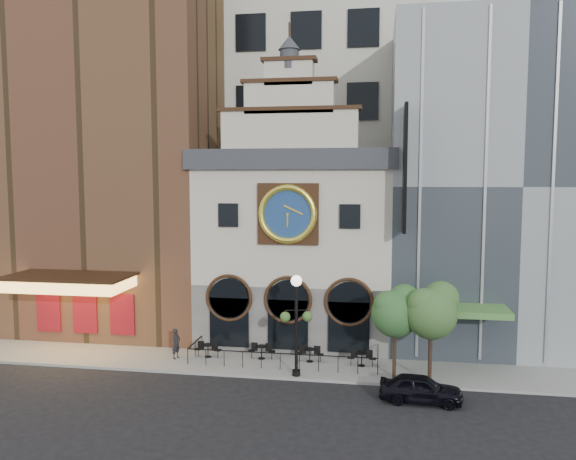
# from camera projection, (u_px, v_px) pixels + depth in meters

# --- Properties ---
(ground) EXTENTS (120.00, 120.00, 0.00)m
(ground) POSITION_uv_depth(u_px,v_px,m) (276.00, 380.00, 29.67)
(ground) COLOR black
(ground) RESTS_ON ground
(sidewalk) EXTENTS (44.00, 5.00, 0.15)m
(sidewalk) POSITION_uv_depth(u_px,v_px,m) (284.00, 363.00, 32.12)
(sidewalk) COLOR gray
(sidewalk) RESTS_ON ground
(clock_building) EXTENTS (12.60, 8.78, 18.65)m
(clock_building) POSITION_uv_depth(u_px,v_px,m) (298.00, 239.00, 36.74)
(clock_building) COLOR #605E5B
(clock_building) RESTS_ON ground
(theater_building) EXTENTS (14.00, 15.60, 25.00)m
(theater_building) POSITION_uv_depth(u_px,v_px,m) (123.00, 151.00, 40.35)
(theater_building) COLOR brown
(theater_building) RESTS_ON ground
(retail_building) EXTENTS (14.00, 14.40, 20.00)m
(retail_building) POSITION_uv_depth(u_px,v_px,m) (500.00, 186.00, 36.47)
(retail_building) COLOR gray
(retail_building) RESTS_ON ground
(office_tower) EXTENTS (20.00, 16.00, 40.00)m
(office_tower) POSITION_uv_depth(u_px,v_px,m) (318.00, 67.00, 47.46)
(office_tower) COLOR beige
(office_tower) RESTS_ON ground
(cafe_railing) EXTENTS (10.60, 2.60, 0.90)m
(cafe_railing) POSITION_uv_depth(u_px,v_px,m) (284.00, 354.00, 32.07)
(cafe_railing) COLOR black
(cafe_railing) RESTS_ON sidewalk
(bistro_0) EXTENTS (1.58, 0.68, 0.90)m
(bistro_0) POSITION_uv_depth(u_px,v_px,m) (208.00, 349.00, 32.91)
(bistro_0) COLOR black
(bistro_0) RESTS_ON sidewalk
(bistro_1) EXTENTS (1.58, 0.68, 0.90)m
(bistro_1) POSITION_uv_depth(u_px,v_px,m) (262.00, 351.00, 32.60)
(bistro_1) COLOR black
(bistro_1) RESTS_ON sidewalk
(bistro_2) EXTENTS (1.58, 0.68, 0.90)m
(bistro_2) POSITION_uv_depth(u_px,v_px,m) (310.00, 354.00, 32.09)
(bistro_2) COLOR black
(bistro_2) RESTS_ON sidewalk
(bistro_3) EXTENTS (1.58, 0.68, 0.90)m
(bistro_3) POSITION_uv_depth(u_px,v_px,m) (362.00, 358.00, 31.35)
(bistro_3) COLOR black
(bistro_3) RESTS_ON sidewalk
(car_right) EXTENTS (4.00, 1.82, 1.33)m
(car_right) POSITION_uv_depth(u_px,v_px,m) (421.00, 388.00, 26.67)
(car_right) COLOR black
(car_right) RESTS_ON ground
(pedestrian) EXTENTS (0.58, 0.73, 1.76)m
(pedestrian) POSITION_uv_depth(u_px,v_px,m) (176.00, 344.00, 32.66)
(pedestrian) COLOR black
(pedestrian) RESTS_ON sidewalk
(lamppost) EXTENTS (1.70, 0.81, 5.42)m
(lamppost) POSITION_uv_depth(u_px,v_px,m) (296.00, 314.00, 29.57)
(lamppost) COLOR black
(lamppost) RESTS_ON sidewalk
(tree_left) EXTENTS (2.57, 2.48, 4.96)m
(tree_left) POSITION_uv_depth(u_px,v_px,m) (396.00, 310.00, 29.28)
(tree_left) COLOR #382619
(tree_left) RESTS_ON sidewalk
(tree_right) EXTENTS (2.73, 2.63, 5.27)m
(tree_right) POSITION_uv_depth(u_px,v_px,m) (432.00, 309.00, 28.45)
(tree_right) COLOR #382619
(tree_right) RESTS_ON sidewalk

